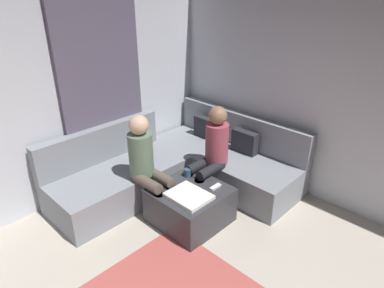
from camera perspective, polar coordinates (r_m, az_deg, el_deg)
The scene contains 8 objects.
curtain_panel at distance 4.35m, azimuth -14.76°, elevation 8.25°, with size 0.06×1.10×2.50m, color #595166.
sectional_couch at distance 4.50m, azimuth -1.92°, elevation -3.81°, with size 2.10×2.55×0.87m.
ottoman at distance 3.90m, azimuth -0.33°, elevation -10.22°, with size 0.76×0.76×0.42m, color #333338.
folded_blanket at distance 3.64m, azimuth -0.54°, elevation -8.73°, with size 0.44×0.36×0.04m, color white.
coffee_mug at distance 3.99m, azimuth -0.78°, elevation -4.83°, with size 0.08×0.08×0.10m, color #334C72.
game_remote at distance 3.80m, azimuth 3.96°, elevation -7.20°, with size 0.05×0.15×0.02m, color white.
person_on_couch_back at distance 4.06m, azimuth 3.28°, elevation -1.24°, with size 0.30×0.60×1.20m.
person_on_couch_side at distance 3.84m, azimuth -7.62°, elevation -3.16°, with size 0.60×0.30×1.20m.
Camera 1 is at (0.75, -0.82, 2.50)m, focal length 31.70 mm.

